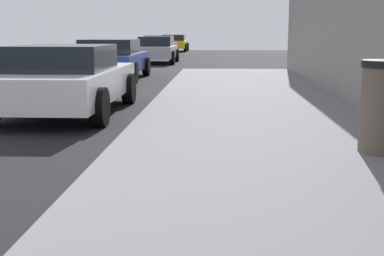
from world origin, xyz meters
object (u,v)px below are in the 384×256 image
car_blue (111,59)px  car_red (160,46)px  car_yellow (174,43)px  car_white (67,79)px  car_silver (157,50)px

car_blue → car_red: same height
car_blue → car_yellow: bearing=90.0°
car_white → car_red: 22.93m
car_blue → car_red: 15.81m
car_white → car_blue: same height
car_red → car_yellow: bearing=88.6°
car_blue → car_silver: 8.80m
car_white → car_yellow: (-0.61, 31.21, 0.00)m
car_silver → car_yellow: size_ratio=0.93×
car_white → car_silver: size_ratio=1.08×
car_white → car_yellow: bearing=91.1°
car_white → car_yellow: 31.21m
car_blue → car_red: size_ratio=0.97×
car_white → car_red: size_ratio=0.97×
car_yellow → car_silver: bearing=-88.4°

